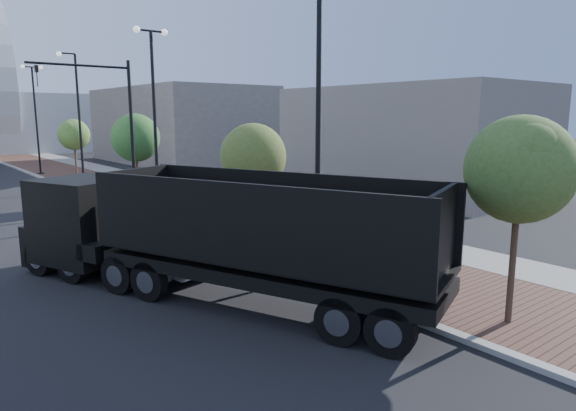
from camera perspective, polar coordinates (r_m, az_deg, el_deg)
sidewalk at (r=44.37m, az=-20.51°, el=2.86°), size 7.00×140.00×0.12m
concrete_strip at (r=45.28m, az=-17.27°, el=3.18°), size 2.40×140.00×0.13m
curb at (r=43.43m, az=-24.89°, el=2.42°), size 0.30×140.00×0.14m
dump_truck at (r=15.83m, az=-13.93°, el=-3.58°), size 7.59×13.51×3.59m
white_sedan at (r=17.97m, az=-14.58°, el=-4.15°), size 2.91×5.45×1.71m
pedestrian at (r=30.20m, az=-7.93°, el=1.80°), size 0.64×0.43×1.71m
streetlight_1 at (r=15.98m, az=3.07°, el=7.10°), size 1.44×0.56×9.21m
streetlight_2 at (r=26.22m, az=-14.67°, el=9.01°), size 1.72×0.56×9.28m
streetlight_3 at (r=37.46m, az=-22.40°, el=8.09°), size 1.44×0.56×9.21m
streetlight_4 at (r=49.11m, az=-26.34°, el=8.67°), size 1.72×0.56×9.28m
traffic_mast at (r=28.66m, az=-18.83°, el=9.19°), size 5.09×0.20×8.00m
tree_0 at (r=13.25m, az=24.51°, el=3.65°), size 2.58×2.56×5.19m
tree_1 at (r=20.70m, az=-3.85°, el=5.46°), size 2.68×2.68×4.86m
tree_2 at (r=31.27m, az=-16.62°, el=7.26°), size 2.80×2.80×5.26m
tree_3 at (r=42.63m, az=-22.77°, el=7.31°), size 2.41×2.36×4.86m
commercial_block_ne at (r=58.13m, az=-12.06°, el=8.74°), size 12.00×22.00×8.00m
commercial_block_e at (r=35.70m, az=13.53°, el=7.15°), size 10.00×16.00×7.00m
utility_cover_1 at (r=16.76m, az=12.49°, el=-7.67°), size 0.50×0.50×0.02m
utility_cover_2 at (r=24.90m, az=-7.57°, el=-1.67°), size 0.50×0.50×0.02m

